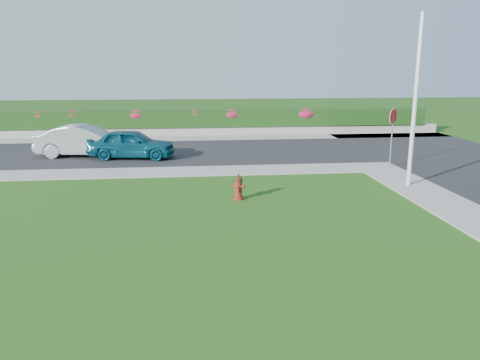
{
  "coord_description": "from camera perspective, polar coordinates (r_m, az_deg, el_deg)",
  "views": [
    {
      "loc": [
        -1.58,
        -11.47,
        4.49
      ],
      "look_at": [
        0.02,
        3.45,
        0.9
      ],
      "focal_mm": 35.0,
      "sensor_mm": 36.0,
      "label": 1
    }
  ],
  "objects": [
    {
      "name": "sedan_teal",
      "position": [
        24.35,
        -13.08,
        4.33
      ],
      "size": [
        4.53,
        2.33,
        1.47
      ],
      "primitive_type": "imported",
      "rotation": [
        0.0,
        0.0,
        1.43
      ],
      "color": "#0B455A",
      "rests_on": "street_far"
    },
    {
      "name": "street_far",
      "position": [
        26.09,
        -13.58,
        3.21
      ],
      "size": [
        26.0,
        8.0,
        0.04
      ],
      "primitive_type": "cube",
      "color": "black",
      "rests_on": "ground"
    },
    {
      "name": "sedan_silver",
      "position": [
        25.55,
        -18.34,
        4.56
      ],
      "size": [
        5.02,
        2.17,
        1.61
      ],
      "primitive_type": "imported",
      "rotation": [
        0.0,
        0.0,
        1.47
      ],
      "color": "#A3A5AA",
      "rests_on": "street_far"
    },
    {
      "name": "fire_hydrant",
      "position": [
        16.37,
        -0.2,
        -0.93
      ],
      "size": [
        0.46,
        0.44,
        0.9
      ],
      "rotation": [
        0.0,
        0.0,
        -0.41
      ],
      "color": "#50210C",
      "rests_on": "ground"
    },
    {
      "name": "curb_corner",
      "position": [
        22.65,
        16.29,
        1.52
      ],
      "size": [
        2.0,
        2.0,
        0.04
      ],
      "primitive_type": "cube",
      "color": "gray",
      "rests_on": "ground"
    },
    {
      "name": "ground",
      "position": [
        12.42,
        1.63,
        -7.74
      ],
      "size": [
        120.0,
        120.0,
        0.0
      ],
      "primitive_type": "plane",
      "color": "black",
      "rests_on": "ground"
    },
    {
      "name": "stop_sign",
      "position": [
        22.52,
        18.13,
        6.59
      ],
      "size": [
        0.58,
        0.5,
        2.75
      ],
      "rotation": [
        0.0,
        0.0,
        0.32
      ],
      "color": "slate",
      "rests_on": "ground"
    },
    {
      "name": "flower_clump_a",
      "position": [
        33.58,
        -23.28,
        7.21
      ],
      "size": [
        1.15,
        0.74,
        0.58
      ],
      "primitive_type": "ellipsoid",
      "color": "#B31E3A",
      "rests_on": "hedge"
    },
    {
      "name": "flower_clump_d",
      "position": [
        32.12,
        -5.52,
        8.0
      ],
      "size": [
        1.14,
        0.73,
        0.57
      ],
      "primitive_type": "ellipsoid",
      "color": "#B31E3A",
      "rests_on": "hedge"
    },
    {
      "name": "flower_clump_f",
      "position": [
        33.1,
        7.93,
        7.97
      ],
      "size": [
        1.52,
        0.98,
        0.76
      ],
      "primitive_type": "ellipsoid",
      "color": "#B31E3A",
      "rests_on": "hedge"
    },
    {
      "name": "hedge",
      "position": [
        32.25,
        -5.1,
        7.46
      ],
      "size": [
        32.0,
        0.9,
        1.1
      ],
      "primitive_type": "cube",
      "color": "black",
      "rests_on": "retaining_wall"
    },
    {
      "name": "sidewalk_far",
      "position": [
        21.42,
        -17.88,
        0.75
      ],
      "size": [
        24.0,
        2.0,
        0.04
      ],
      "primitive_type": "cube",
      "color": "gray",
      "rests_on": "ground"
    },
    {
      "name": "sidewalk_beyond",
      "position": [
        30.81,
        -5.0,
        5.06
      ],
      "size": [
        34.0,
        2.0,
        0.04
      ],
      "primitive_type": "cube",
      "color": "gray",
      "rests_on": "ground"
    },
    {
      "name": "flower_clump_c",
      "position": [
        32.32,
        -12.54,
        7.71
      ],
      "size": [
        1.34,
        0.86,
        0.67
      ],
      "primitive_type": "ellipsoid",
      "color": "#B31E3A",
      "rests_on": "hedge"
    },
    {
      "name": "flower_clump_b",
      "position": [
        33.03,
        -19.78,
        7.43
      ],
      "size": [
        1.15,
        0.74,
        0.57
      ],
      "primitive_type": "ellipsoid",
      "color": "#B31E3A",
      "rests_on": "hedge"
    },
    {
      "name": "flower_clump_e",
      "position": [
        32.25,
        -1.03,
        8.0
      ],
      "size": [
        1.37,
        0.88,
        0.69
      ],
      "primitive_type": "ellipsoid",
      "color": "#B31E3A",
      "rests_on": "hedge"
    },
    {
      "name": "utility_pole",
      "position": [
        19.04,
        20.57,
        8.86
      ],
      "size": [
        0.16,
        0.16,
        6.49
      ],
      "primitive_type": "cylinder",
      "color": "silver",
      "rests_on": "ground"
    },
    {
      "name": "retaining_wall",
      "position": [
        32.25,
        -5.07,
        5.94
      ],
      "size": [
        34.0,
        0.4,
        0.6
      ],
      "primitive_type": "cube",
      "color": "gray",
      "rests_on": "ground"
    }
  ]
}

